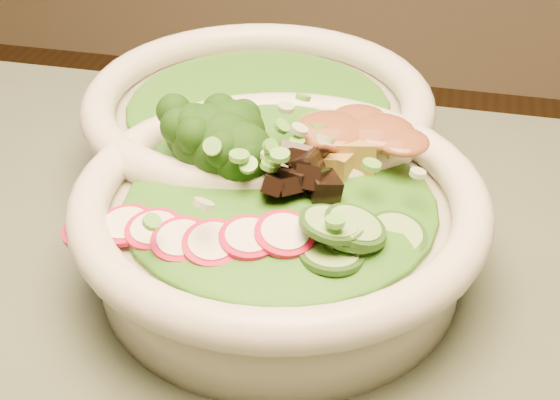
# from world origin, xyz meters

# --- Properties ---
(salad_bowl) EXTENTS (0.28, 0.28, 0.08)m
(salad_bowl) POSITION_xyz_m (-0.14, 0.12, 0.79)
(salad_bowl) COLOR silver
(salad_bowl) RESTS_ON dining_table
(side_bowl) EXTENTS (0.29, 0.29, 0.08)m
(side_bowl) POSITION_xyz_m (-0.19, 0.25, 0.79)
(side_bowl) COLOR silver
(side_bowl) RESTS_ON dining_table
(lettuce_bed) EXTENTS (0.21, 0.21, 0.03)m
(lettuce_bed) POSITION_xyz_m (-0.14, 0.12, 0.81)
(lettuce_bed) COLOR #1A5D13
(lettuce_bed) RESTS_ON salad_bowl
(side_lettuce) EXTENTS (0.19, 0.19, 0.02)m
(side_lettuce) POSITION_xyz_m (-0.19, 0.25, 0.81)
(side_lettuce) COLOR #1A5D13
(side_lettuce) RESTS_ON side_bowl
(broccoli_florets) EXTENTS (0.09, 0.08, 0.05)m
(broccoli_florets) POSITION_xyz_m (-0.20, 0.16, 0.83)
(broccoli_florets) COLOR black
(broccoli_florets) RESTS_ON salad_bowl
(radish_slices) EXTENTS (0.12, 0.05, 0.02)m
(radish_slices) POSITION_xyz_m (-0.18, 0.06, 0.82)
(radish_slices) COLOR #B30D32
(radish_slices) RESTS_ON salad_bowl
(cucumber_slices) EXTENTS (0.08, 0.08, 0.04)m
(cucumber_slices) POSITION_xyz_m (-0.09, 0.08, 0.83)
(cucumber_slices) COLOR #8FBC68
(cucumber_slices) RESTS_ON salad_bowl
(mushroom_heap) EXTENTS (0.08, 0.08, 0.04)m
(mushroom_heap) POSITION_xyz_m (-0.13, 0.13, 0.83)
(mushroom_heap) COLOR black
(mushroom_heap) RESTS_ON salad_bowl
(tofu_cubes) EXTENTS (0.10, 0.07, 0.04)m
(tofu_cubes) POSITION_xyz_m (-0.10, 0.17, 0.83)
(tofu_cubes) COLOR #A88438
(tofu_cubes) RESTS_ON salad_bowl
(peanut_sauce) EXTENTS (0.07, 0.06, 0.02)m
(peanut_sauce) POSITION_xyz_m (-0.10, 0.17, 0.84)
(peanut_sauce) COLOR brown
(peanut_sauce) RESTS_ON tofu_cubes
(scallion_garnish) EXTENTS (0.20, 0.20, 0.03)m
(scallion_garnish) POSITION_xyz_m (-0.14, 0.12, 0.84)
(scallion_garnish) COLOR #5AA73A
(scallion_garnish) RESTS_ON salad_bowl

